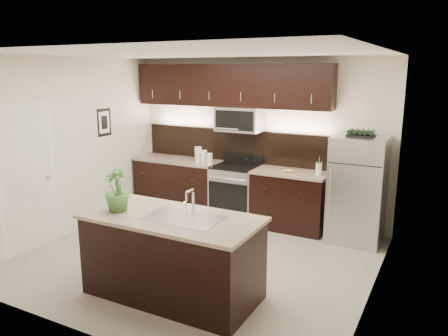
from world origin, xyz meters
The scene contains 12 objects.
ground centered at (0.00, 0.00, 0.00)m, with size 4.50×4.50×0.00m, color gray.
room_walls centered at (-0.11, -0.04, 1.70)m, with size 4.52×4.02×2.71m.
counter_run centered at (-0.46, 1.69, 0.47)m, with size 3.51×0.65×0.94m.
upper_fixtures centered at (-0.43, 1.84, 2.14)m, with size 3.49×0.40×1.66m.
island centered at (0.28, -0.98, 0.47)m, with size 1.96×0.96×0.94m.
sink_faucet centered at (0.43, -0.97, 0.96)m, with size 0.84×0.50×0.28m.
refrigerator centered at (1.75, 1.63, 0.79)m, with size 0.76×0.69×1.57m, color #B2B2B7.
wine_rack centered at (1.75, 1.63, 1.62)m, with size 0.39×0.24×0.09m.
plant centered at (-0.37, -1.11, 1.19)m, with size 0.28×0.28×0.51m, color #376528.
canisters centered at (-0.86, 1.61, 1.06)m, with size 0.38×0.20×0.26m.
french_press centered at (1.17, 1.64, 1.04)m, with size 0.10×0.10×0.28m.
bananas centered at (0.65, 1.61, 0.96)m, with size 0.15×0.12×0.05m, color yellow.
Camera 1 is at (2.89, -4.72, 2.49)m, focal length 35.00 mm.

